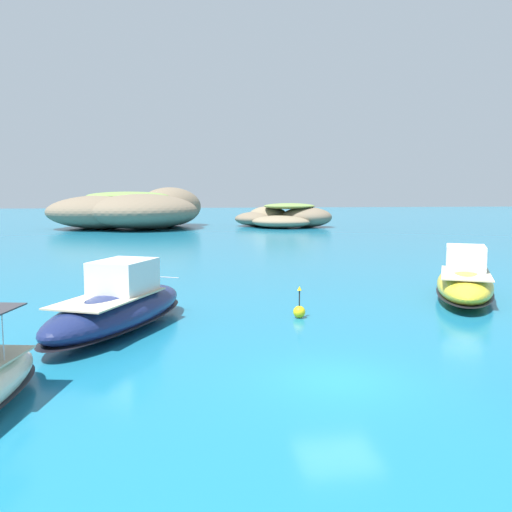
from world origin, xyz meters
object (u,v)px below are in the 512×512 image
object	(u,v)px
islet_large	(133,211)
motorboat_yellow	(465,281)
motorboat_navy	(119,307)
channel_buoy	(299,311)
islet_small	(281,217)

from	to	relation	value
islet_large	motorboat_yellow	xyz separation A→B (m)	(21.65, -64.03, -1.84)
islet_large	motorboat_navy	xyz separation A→B (m)	(3.83, -68.07, -1.83)
motorboat_navy	channel_buoy	world-z (taller)	motorboat_navy
islet_large	motorboat_navy	distance (m)	68.21
islet_large	motorboat_navy	bearing A→B (deg)	-86.78
islet_large	islet_small	bearing A→B (deg)	-0.50
islet_small	motorboat_navy	xyz separation A→B (m)	(-20.87, -67.86, -0.65)
islet_small	motorboat_yellow	distance (m)	63.89
islet_small	channel_buoy	bearing A→B (deg)	-100.95
motorboat_yellow	channel_buoy	distance (m)	10.38
islet_large	channel_buoy	distance (m)	68.15
motorboat_yellow	motorboat_navy	xyz separation A→B (m)	(-17.82, -4.05, 0.01)
motorboat_yellow	channel_buoy	size ratio (longest dim) A/B	6.69
motorboat_yellow	motorboat_navy	distance (m)	18.27
islet_large	motorboat_navy	size ratio (longest dim) A/B	2.77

